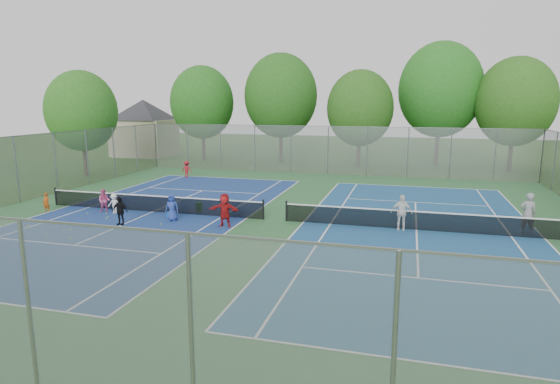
{
  "coord_description": "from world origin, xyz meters",
  "views": [
    {
      "loc": [
        6.46,
        -22.37,
        6.01
      ],
      "look_at": [
        0.0,
        1.0,
        1.3
      ],
      "focal_mm": 30.0,
      "sensor_mm": 36.0,
      "label": 1
    }
  ],
  "objects_px": {
    "net_right": "(417,221)",
    "net_left": "(153,204)",
    "ball_crate": "(170,215)",
    "ball_hopper": "(199,207)",
    "instructor": "(528,213)"
  },
  "relations": [
    {
      "from": "instructor",
      "to": "net_right",
      "type": "bearing_deg",
      "value": 4.03
    },
    {
      "from": "ball_crate",
      "to": "net_right",
      "type": "bearing_deg",
      "value": 4.1
    },
    {
      "from": "net_left",
      "to": "ball_hopper",
      "type": "distance_m",
      "value": 2.53
    },
    {
      "from": "ball_crate",
      "to": "instructor",
      "type": "distance_m",
      "value": 17.45
    },
    {
      "from": "net_left",
      "to": "ball_crate",
      "type": "distance_m",
      "value": 1.79
    },
    {
      "from": "ball_hopper",
      "to": "net_right",
      "type": "bearing_deg",
      "value": -3.63
    },
    {
      "from": "net_left",
      "to": "net_right",
      "type": "relative_size",
      "value": 1.0
    },
    {
      "from": "net_right",
      "to": "net_left",
      "type": "bearing_deg",
      "value": 180.0
    },
    {
      "from": "net_left",
      "to": "ball_crate",
      "type": "relative_size",
      "value": 38.23
    },
    {
      "from": "net_left",
      "to": "net_right",
      "type": "xyz_separation_m",
      "value": [
        14.0,
        0.0,
        0.0
      ]
    },
    {
      "from": "net_left",
      "to": "net_right",
      "type": "bearing_deg",
      "value": 0.0
    },
    {
      "from": "ball_hopper",
      "to": "instructor",
      "type": "distance_m",
      "value": 16.47
    },
    {
      "from": "ball_crate",
      "to": "instructor",
      "type": "bearing_deg",
      "value": 5.35
    },
    {
      "from": "ball_hopper",
      "to": "instructor",
      "type": "height_order",
      "value": "instructor"
    },
    {
      "from": "net_left",
      "to": "net_right",
      "type": "distance_m",
      "value": 14.0
    }
  ]
}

